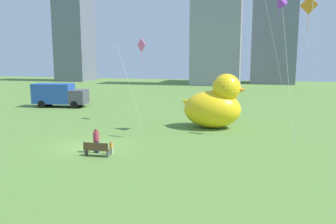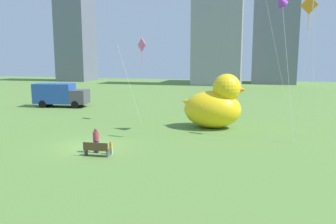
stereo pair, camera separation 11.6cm
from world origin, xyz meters
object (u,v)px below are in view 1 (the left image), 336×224
at_px(person_adult, 96,139).
at_px(kite_purple, 280,1).
at_px(park_bench, 97,149).
at_px(kite_pink, 141,48).
at_px(kite_orange, 307,11).
at_px(box_truck, 59,95).
at_px(person_child, 111,147).
at_px(giant_inflatable_duck, 215,105).

relative_size(person_adult, kite_purple, 0.13).
height_order(park_bench, person_adult, person_adult).
xyz_separation_m(park_bench, kite_pink, (-1.17, 11.85, 6.46)).
bearing_deg(kite_purple, kite_orange, -83.91).
height_order(box_truck, kite_purple, kite_purple).
relative_size(person_child, kite_pink, 0.11).
height_order(person_adult, box_truck, box_truck).
distance_m(person_child, giant_inflatable_duck, 11.32).
relative_size(person_adult, box_truck, 0.24).
relative_size(park_bench, box_truck, 0.24).
height_order(kite_purple, kite_pink, kite_purple).
distance_m(person_child, kite_purple, 25.21).
bearing_deg(park_bench, giant_inflatable_duck, 60.67).
xyz_separation_m(kite_purple, kite_orange, (1.30, -12.19, -2.58)).
xyz_separation_m(person_child, kite_purple, (10.67, 19.78, 11.43)).
bearing_deg(kite_pink, giant_inflatable_duck, -10.33).
bearing_deg(person_child, kite_pink, 99.47).
bearing_deg(park_bench, person_adult, 116.69).
bearing_deg(giant_inflatable_duck, kite_purple, 61.11).
distance_m(kite_purple, kite_orange, 12.53).
distance_m(giant_inflatable_duck, kite_pink, 8.74).
xyz_separation_m(giant_inflatable_duck, kite_orange, (6.74, -2.34, 7.32)).
bearing_deg(box_truck, person_adult, -52.05).
bearing_deg(person_adult, park_bench, -63.31).
bearing_deg(kite_purple, kite_pink, -145.67).
relative_size(giant_inflatable_duck, kite_pink, 0.72).
height_order(kite_orange, kite_pink, kite_orange).
height_order(giant_inflatable_duck, box_truck, giant_inflatable_duck).
distance_m(person_adult, kite_pink, 12.66).
relative_size(giant_inflatable_duck, kite_orange, 0.55).
height_order(person_child, kite_orange, kite_orange).
xyz_separation_m(person_child, box_truck, (-14.68, 17.55, 0.98)).
relative_size(person_adult, person_child, 1.86).
bearing_deg(kite_purple, box_truck, -174.97).
bearing_deg(kite_orange, giant_inflatable_duck, 160.88).
xyz_separation_m(person_adult, kite_orange, (13.05, 7.47, 8.43)).
height_order(person_child, giant_inflatable_duck, giant_inflatable_duck).
height_order(person_child, box_truck, box_truck).
xyz_separation_m(park_bench, kite_purple, (11.37, 20.42, 11.43)).
xyz_separation_m(person_child, giant_inflatable_duck, (5.23, 9.93, 1.52)).
height_order(person_child, kite_purple, kite_purple).
bearing_deg(kite_orange, kite_pink, 165.30).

